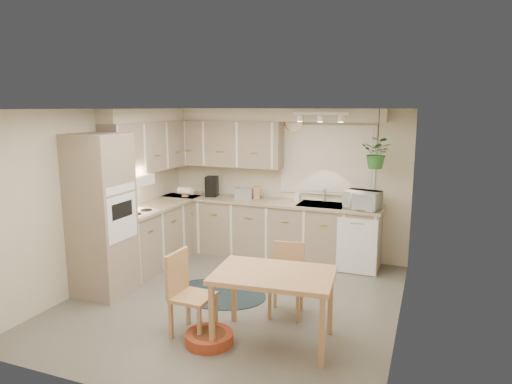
{
  "coord_description": "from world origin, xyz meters",
  "views": [
    {
      "loc": [
        2.24,
        -4.97,
        2.43
      ],
      "look_at": [
        0.1,
        0.55,
        1.32
      ],
      "focal_mm": 32.0,
      "sensor_mm": 36.0,
      "label": 1
    }
  ],
  "objects_px": {
    "chair_back": "(286,281)",
    "pet_bed": "(209,338)",
    "chair_left": "(193,295)",
    "microwave": "(363,198)",
    "dining_table": "(273,308)",
    "braided_rug": "(219,293)"
  },
  "relations": [
    {
      "from": "chair_back",
      "to": "pet_bed",
      "type": "xyz_separation_m",
      "value": [
        -0.54,
        -0.93,
        -0.36
      ]
    },
    {
      "from": "chair_left",
      "to": "microwave",
      "type": "xyz_separation_m",
      "value": [
        1.37,
        2.64,
        0.66
      ]
    },
    {
      "from": "dining_table",
      "to": "chair_left",
      "type": "distance_m",
      "value": 0.87
    },
    {
      "from": "chair_back",
      "to": "braided_rug",
      "type": "height_order",
      "value": "chair_back"
    },
    {
      "from": "dining_table",
      "to": "pet_bed",
      "type": "height_order",
      "value": "dining_table"
    },
    {
      "from": "chair_left",
      "to": "dining_table",
      "type": "bearing_deg",
      "value": 102.04
    },
    {
      "from": "dining_table",
      "to": "microwave",
      "type": "relative_size",
      "value": 2.43
    },
    {
      "from": "chair_left",
      "to": "chair_back",
      "type": "distance_m",
      "value": 1.13
    },
    {
      "from": "braided_rug",
      "to": "pet_bed",
      "type": "height_order",
      "value": "pet_bed"
    },
    {
      "from": "chair_left",
      "to": "chair_back",
      "type": "bearing_deg",
      "value": 137.98
    },
    {
      "from": "pet_bed",
      "to": "microwave",
      "type": "bearing_deg",
      "value": 67.81
    },
    {
      "from": "chair_back",
      "to": "microwave",
      "type": "xyz_separation_m",
      "value": [
        0.59,
        1.83,
        0.69
      ]
    },
    {
      "from": "dining_table",
      "to": "microwave",
      "type": "distance_m",
      "value": 2.65
    },
    {
      "from": "braided_rug",
      "to": "chair_back",
      "type": "bearing_deg",
      "value": -14.48
    },
    {
      "from": "chair_left",
      "to": "microwave",
      "type": "height_order",
      "value": "microwave"
    },
    {
      "from": "dining_table",
      "to": "pet_bed",
      "type": "xyz_separation_m",
      "value": [
        -0.61,
        -0.27,
        -0.32
      ]
    },
    {
      "from": "microwave",
      "to": "dining_table",
      "type": "bearing_deg",
      "value": -89.72
    },
    {
      "from": "chair_left",
      "to": "pet_bed",
      "type": "xyz_separation_m",
      "value": [
        0.25,
        -0.12,
        -0.4
      ]
    },
    {
      "from": "dining_table",
      "to": "pet_bed",
      "type": "bearing_deg",
      "value": -156.2
    },
    {
      "from": "dining_table",
      "to": "pet_bed",
      "type": "distance_m",
      "value": 0.74
    },
    {
      "from": "dining_table",
      "to": "chair_left",
      "type": "xyz_separation_m",
      "value": [
        -0.86,
        -0.15,
        0.07
      ]
    },
    {
      "from": "chair_back",
      "to": "microwave",
      "type": "distance_m",
      "value": 2.04
    }
  ]
}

